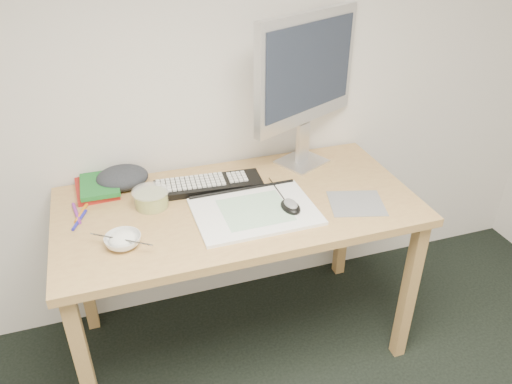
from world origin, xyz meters
TOP-DOWN VIEW (x-y plane):
  - desk at (0.05, 1.43)m, footprint 1.40×0.70m
  - mousepad at (0.49, 1.28)m, footprint 0.25×0.24m
  - sketchpad at (0.09, 1.34)m, footprint 0.46×0.33m
  - keyboard at (-0.03, 1.58)m, footprint 0.45×0.17m
  - monitor at (0.42, 1.67)m, footprint 0.52×0.28m
  - mouse at (0.22, 1.31)m, footprint 0.08×0.11m
  - rice_bowl at (-0.40, 1.29)m, footprint 0.15×0.15m
  - chopsticks at (-0.41, 1.26)m, footprint 0.19×0.14m
  - fruit_tub at (-0.27, 1.51)m, footprint 0.15×0.15m
  - book_red at (-0.47, 1.70)m, footprint 0.17×0.22m
  - book_green at (-0.46, 1.69)m, footprint 0.15×0.21m
  - cloth_lump at (-0.37, 1.71)m, footprint 0.20×0.18m
  - pencil_pink at (0.02, 1.45)m, footprint 0.18×0.02m
  - pencil_tan at (0.09, 1.46)m, footprint 0.15×0.06m
  - pencil_black at (0.12, 1.48)m, footprint 0.19×0.08m
  - marker_blue at (-0.55, 1.49)m, footprint 0.06×0.12m
  - marker_orange at (-0.53, 1.54)m, footprint 0.06×0.14m
  - marker_purple at (-0.56, 1.54)m, footprint 0.03×0.14m

SIDE VIEW (x-z plane):
  - desk at x=0.05m, z-range 0.29..1.04m
  - mousepad at x=0.49m, z-range 0.75..0.75m
  - pencil_tan at x=0.09m, z-range 0.75..0.76m
  - pencil_pink at x=0.02m, z-range 0.75..0.76m
  - pencil_black at x=0.12m, z-range 0.75..0.76m
  - marker_blue at x=-0.55m, z-range 0.75..0.76m
  - sketchpad at x=0.09m, z-range 0.75..0.76m
  - marker_orange at x=-0.53m, z-range 0.75..0.76m
  - marker_purple at x=-0.56m, z-range 0.75..0.76m
  - book_red at x=-0.47m, z-range 0.75..0.77m
  - keyboard at x=-0.03m, z-range 0.75..0.78m
  - rice_bowl at x=-0.40m, z-range 0.75..0.79m
  - book_green at x=-0.46m, z-range 0.77..0.79m
  - mouse at x=0.22m, z-range 0.76..0.80m
  - fruit_tub at x=-0.27m, z-range 0.75..0.82m
  - cloth_lump at x=-0.37m, z-range 0.75..0.82m
  - chopsticks at x=-0.41m, z-range 0.78..0.80m
  - monitor at x=0.42m, z-range 0.83..1.49m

